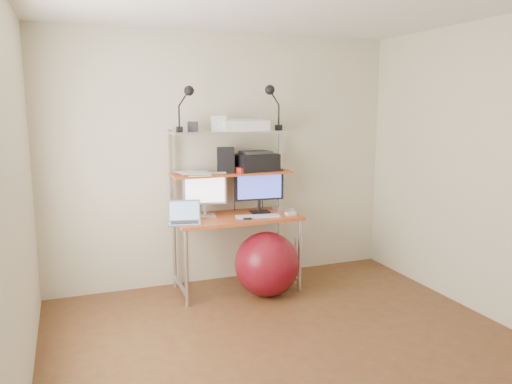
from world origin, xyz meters
TOP-DOWN VIEW (x-y plane):
  - room at (0.00, 0.00)m, footprint 3.60×3.60m
  - computer_desk at (0.00, 1.50)m, footprint 1.20×0.60m
  - wall_outlet at (0.85, 1.79)m, footprint 0.08×0.01m
  - monitor_silver at (-0.28, 1.54)m, footprint 0.41×0.18m
  - monitor_black at (0.27, 1.52)m, footprint 0.50×0.16m
  - laptop at (-0.53, 1.33)m, footprint 0.33×0.29m
  - keyboard at (0.18, 1.33)m, footprint 0.44×0.19m
  - mouse at (0.51, 1.30)m, footprint 0.11×0.07m
  - mac_mini at (0.51, 1.51)m, footprint 0.19×0.19m
  - phone at (0.06, 1.32)m, footprint 0.11×0.16m
  - printer at (0.25, 1.58)m, footprint 0.45×0.34m
  - nas_cube at (-0.06, 1.57)m, footprint 0.20×0.20m
  - red_box at (0.11, 1.51)m, footprint 0.22×0.18m
  - scanner at (0.12, 1.55)m, footprint 0.45×0.30m
  - box_white at (-0.14, 1.54)m, footprint 0.13×0.11m
  - box_grey at (-0.37, 1.62)m, footprint 0.12×0.12m
  - clip_lamp_left at (-0.45, 1.49)m, footprint 0.17×0.09m
  - clip_lamp_right at (0.39, 1.50)m, footprint 0.17×0.10m
  - exercise_ball at (0.22, 1.19)m, footprint 0.61×0.61m
  - paper_stack at (-0.37, 1.56)m, footprint 0.35×0.39m

SIDE VIEW (x-z plane):
  - wall_outlet at x=0.85m, z-range 0.24..0.36m
  - exercise_ball at x=0.22m, z-range 0.00..0.61m
  - phone at x=0.06m, z-range 0.74..0.75m
  - keyboard at x=0.18m, z-range 0.74..0.75m
  - mouse at x=0.51m, z-range 0.74..0.77m
  - mac_mini at x=0.51m, z-range 0.74..0.78m
  - laptop at x=-0.53m, z-range 0.66..0.91m
  - computer_desk at x=0.00m, z-range 0.17..1.74m
  - monitor_silver at x=-0.28m, z-range 0.76..1.21m
  - monitor_black at x=0.27m, z-range 0.74..1.24m
  - paper_stack at x=-0.37m, z-range 1.15..1.17m
  - red_box at x=0.11m, z-range 1.15..1.20m
  - printer at x=0.25m, z-range 1.14..1.34m
  - room at x=0.00m, z-range -0.55..3.05m
  - nas_cube at x=-0.06m, z-range 1.15..1.39m
  - box_grey at x=-0.37m, z-range 1.55..1.64m
  - scanner at x=0.12m, z-range 1.55..1.66m
  - box_white at x=-0.14m, z-range 1.55..1.70m
  - clip_lamp_left at x=-0.45m, z-range 1.65..2.07m
  - clip_lamp_right at x=0.39m, z-range 1.65..2.09m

